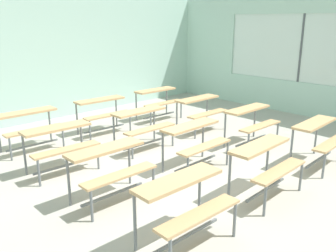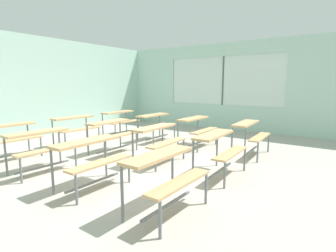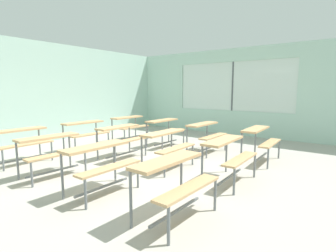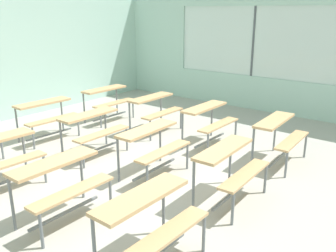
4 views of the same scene
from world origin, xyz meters
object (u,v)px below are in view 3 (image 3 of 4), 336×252
object	(u,v)px
desk_bench_r0c2	(260,136)
desk_bench_r1c0	(101,157)
desk_bench_r1c1	(167,141)
desk_bench_r3c2	(130,123)
desk_bench_r3c1	(86,129)
desk_bench_r2c0	(51,146)
desk_bench_r1c2	(206,131)
desk_bench_r3c0	(21,138)
desk_bench_r0c1	(229,150)
desk_bench_r0c0	(174,175)
desk_bench_r2c2	(165,126)
desk_bench_r2c1	(121,134)

from	to	relation	value
desk_bench_r0c2	desk_bench_r1c0	size ratio (longest dim) A/B	1.02
desk_bench_r1c0	desk_bench_r0c2	bearing A→B (deg)	-22.37
desk_bench_r1c1	desk_bench_r3c2	bearing A→B (deg)	58.02
desk_bench_r3c1	desk_bench_r1c0	bearing A→B (deg)	-119.15
desk_bench_r1c1	desk_bench_r2c0	xyz separation A→B (m)	(-1.68, 1.41, 0.00)
desk_bench_r0c2	desk_bench_r1c0	distance (m)	3.57
desk_bench_r0c2	desk_bench_r3c1	distance (m)	4.38
desk_bench_r0c2	desk_bench_r1c1	bearing A→B (deg)	138.47
desk_bench_r3c2	desk_bench_r1c2	bearing A→B (deg)	-88.37
desk_bench_r0c2	desk_bench_r3c0	distance (m)	5.22
desk_bench_r3c1	desk_bench_r0c1	bearing A→B (deg)	-87.62
desk_bench_r2c0	desk_bench_r1c2	bearing A→B (deg)	-19.86
desk_bench_r1c1	desk_bench_r3c0	distance (m)	3.18
desk_bench_r3c0	desk_bench_r2c0	bearing A→B (deg)	-92.25
desk_bench_r0c0	desk_bench_r3c2	xyz separation A→B (m)	(3.26, 4.07, 0.00)
desk_bench_r1c2	desk_bench_r3c1	xyz separation A→B (m)	(-1.66, 2.69, 0.00)
desk_bench_r1c2	desk_bench_r3c0	distance (m)	4.25
desk_bench_r2c2	desk_bench_r0c2	bearing A→B (deg)	-89.67
desk_bench_r0c0	desk_bench_r1c2	bearing A→B (deg)	23.80
desk_bench_r1c1	desk_bench_r2c2	bearing A→B (deg)	37.98
desk_bench_r2c1	desk_bench_r1c1	bearing A→B (deg)	-89.85
desk_bench_r0c2	desk_bench_r1c2	size ratio (longest dim) A/B	1.02
desk_bench_r3c0	desk_bench_r2c1	bearing A→B (deg)	-40.40
desk_bench_r2c1	desk_bench_r3c2	distance (m)	2.14
desk_bench_r2c2	desk_bench_r3c0	bearing A→B (deg)	156.95
desk_bench_r0c0	desk_bench_r0c2	xyz separation A→B (m)	(3.27, 0.00, 0.00)
desk_bench_r0c0	desk_bench_r1c0	size ratio (longest dim) A/B	1.01
desk_bench_r1c0	desk_bench_r2c1	world-z (taller)	same
desk_bench_r1c0	desk_bench_r1c1	size ratio (longest dim) A/B	0.99
desk_bench_r1c2	desk_bench_r2c0	bearing A→B (deg)	158.06
desk_bench_r3c1	desk_bench_r1c1	bearing A→B (deg)	-87.64
desk_bench_r0c0	desk_bench_r1c1	distance (m)	2.11
desk_bench_r0c1	desk_bench_r1c1	world-z (taller)	same
desk_bench_r1c0	desk_bench_r3c2	world-z (taller)	same
desk_bench_r0c1	desk_bench_r3c0	bearing A→B (deg)	109.69
desk_bench_r3c0	desk_bench_r0c1	bearing A→B (deg)	-67.78
desk_bench_r0c1	desk_bench_r1c0	xyz separation A→B (m)	(-1.65, 1.37, 0.00)
desk_bench_r3c1	desk_bench_r3c2	world-z (taller)	same
desk_bench_r3c1	desk_bench_r0c2	bearing A→B (deg)	-65.49
desk_bench_r2c1	desk_bench_r3c2	world-z (taller)	same
desk_bench_r1c2	desk_bench_r0c2	bearing A→B (deg)	-90.08
desk_bench_r0c2	desk_bench_r1c2	distance (m)	1.37
desk_bench_r1c0	desk_bench_r1c1	world-z (taller)	same
desk_bench_r0c0	desk_bench_r2c1	distance (m)	3.14
desk_bench_r0c0	desk_bench_r0c1	distance (m)	1.62
desk_bench_r2c0	desk_bench_r0c0	bearing A→B (deg)	-86.37
desk_bench_r0c2	desk_bench_r2c1	world-z (taller)	same
desk_bench_r0c2	desk_bench_r3c2	xyz separation A→B (m)	(-0.02, 4.07, 0.00)
desk_bench_r0c0	desk_bench_r0c2	world-z (taller)	same
desk_bench_r1c1	desk_bench_r3c1	size ratio (longest dim) A/B	0.99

